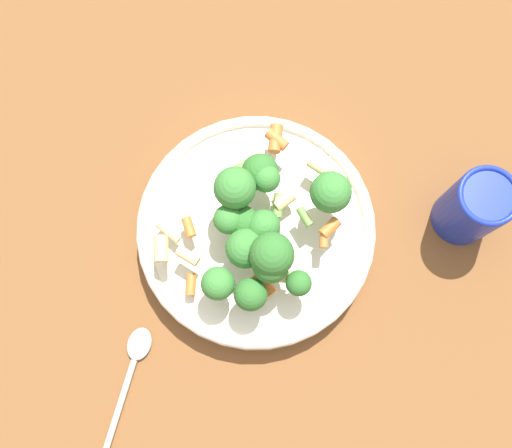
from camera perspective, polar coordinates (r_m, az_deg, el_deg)
The scene contains 5 objects.
ground_plane at distance 0.69m, azimuth 0.00°, elevation -1.02°, with size 3.00×3.00×0.00m, color brown.
bowl at distance 0.67m, azimuth 0.00°, elevation -0.60°, with size 0.26×0.26×0.04m.
pasta_salad at distance 0.60m, azimuth 0.64°, elevation -0.26°, with size 0.21×0.16×0.08m.
cup at distance 0.69m, azimuth 20.04°, elevation 1.54°, with size 0.06×0.06×0.10m.
spoon at distance 0.68m, azimuth -11.98°, elevation -13.94°, with size 0.15×0.11×0.01m.
Camera 1 is at (0.09, 0.11, 0.67)m, focal length 42.00 mm.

